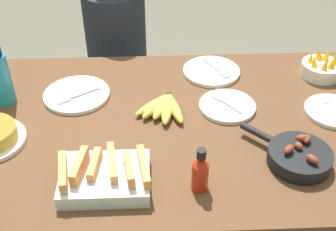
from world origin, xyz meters
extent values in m
cube|color=brown|center=(0.00, 0.00, 0.74)|extent=(1.70, 0.99, 0.03)
cylinder|color=brown|center=(-0.79, 0.44, 0.36)|extent=(0.07, 0.07, 0.72)
cylinder|color=brown|center=(0.79, 0.44, 0.36)|extent=(0.07, 0.07, 0.72)
ellipsoid|color=gold|center=(-0.05, 0.09, 0.78)|extent=(0.16, 0.15, 0.03)
ellipsoid|color=gold|center=(-0.04, 0.08, 0.78)|extent=(0.14, 0.17, 0.04)
ellipsoid|color=gold|center=(-0.02, 0.07, 0.78)|extent=(0.10, 0.17, 0.04)
ellipsoid|color=gold|center=(0.00, 0.06, 0.78)|extent=(0.07, 0.20, 0.04)
ellipsoid|color=gold|center=(0.03, 0.06, 0.78)|extent=(0.08, 0.19, 0.04)
cylinder|color=#4C3819|center=(0.01, 0.14, 0.78)|extent=(0.02, 0.02, 0.04)
cube|color=silver|center=(-0.21, -0.30, 0.78)|extent=(0.27, 0.20, 0.05)
cube|color=#ED8E4C|center=(-0.33, -0.32, 0.83)|extent=(0.05, 0.15, 0.04)
cube|color=#ED8E4C|center=(-0.28, -0.29, 0.83)|extent=(0.05, 0.14, 0.05)
cube|color=#ED8E4C|center=(-0.24, -0.28, 0.82)|extent=(0.04, 0.13, 0.04)
cube|color=#ED8E4C|center=(-0.18, -0.28, 0.82)|extent=(0.04, 0.16, 0.04)
cube|color=#ED8E4C|center=(-0.13, -0.31, 0.83)|extent=(0.04, 0.13, 0.05)
cube|color=#ED8E4C|center=(-0.09, -0.30, 0.82)|extent=(0.04, 0.16, 0.04)
cylinder|color=black|center=(0.42, -0.24, 0.76)|extent=(0.20, 0.20, 0.01)
cylinder|color=black|center=(0.42, -0.24, 0.79)|extent=(0.21, 0.21, 0.04)
cylinder|color=black|center=(0.30, -0.12, 0.80)|extent=(0.11, 0.11, 0.02)
ellipsoid|color=brown|center=(0.44, -0.29, 0.83)|extent=(0.05, 0.05, 0.03)
ellipsoid|color=brown|center=(0.44, -0.19, 0.83)|extent=(0.05, 0.03, 0.02)
ellipsoid|color=brown|center=(0.41, -0.22, 0.82)|extent=(0.04, 0.04, 0.03)
ellipsoid|color=brown|center=(0.38, -0.24, 0.83)|extent=(0.05, 0.05, 0.03)
ellipsoid|color=brown|center=(0.45, -0.19, 0.83)|extent=(0.04, 0.05, 0.03)
cylinder|color=silver|center=(0.20, 0.34, 0.77)|extent=(0.25, 0.25, 0.02)
cylinder|color=#B2B2B7|center=(0.21, 0.37, 0.78)|extent=(0.07, 0.11, 0.01)
cube|color=#B2B2B7|center=(0.25, 0.29, 0.78)|extent=(0.04, 0.05, 0.00)
cylinder|color=silver|center=(-0.36, 0.18, 0.77)|extent=(0.26, 0.26, 0.02)
cylinder|color=#B2B2B7|center=(-0.32, 0.17, 0.78)|extent=(0.11, 0.08, 0.01)
cube|color=#B2B2B7|center=(-0.40, 0.13, 0.78)|extent=(0.05, 0.05, 0.00)
cylinder|color=silver|center=(0.23, 0.08, 0.77)|extent=(0.22, 0.22, 0.02)
cylinder|color=#B2B2B7|center=(0.24, 0.06, 0.78)|extent=(0.07, 0.09, 0.01)
cube|color=#B2B2B7|center=(0.20, 0.12, 0.78)|extent=(0.04, 0.05, 0.00)
cylinder|color=silver|center=(0.63, 0.03, 0.77)|extent=(0.22, 0.22, 0.02)
cylinder|color=#B2B2B7|center=(0.62, 0.00, 0.78)|extent=(0.01, 0.13, 0.01)
cube|color=#B2B2B7|center=(0.62, 0.09, 0.78)|extent=(0.02, 0.05, 0.00)
cylinder|color=silver|center=(0.67, 0.30, 0.79)|extent=(0.17, 0.17, 0.06)
cone|color=#F4A819|center=(0.71, 0.29, 0.84)|extent=(0.03, 0.04, 0.05)
cone|color=#F4A819|center=(0.69, 0.32, 0.84)|extent=(0.06, 0.06, 0.06)
cone|color=#F4A819|center=(0.66, 0.33, 0.84)|extent=(0.06, 0.05, 0.06)
cone|color=#F4A819|center=(0.62, 0.31, 0.84)|extent=(0.03, 0.04, 0.06)
cone|color=#F4A819|center=(0.62, 0.28, 0.84)|extent=(0.04, 0.05, 0.06)
cone|color=#F4A819|center=(0.66, 0.25, 0.84)|extent=(0.04, 0.03, 0.06)
cone|color=#F4A819|center=(0.69, 0.26, 0.83)|extent=(0.05, 0.05, 0.04)
cylinder|color=#B72814|center=(0.08, -0.33, 0.81)|extent=(0.05, 0.05, 0.10)
cone|color=#B72814|center=(0.08, -0.33, 0.87)|extent=(0.05, 0.05, 0.03)
cylinder|color=black|center=(0.08, -0.33, 0.90)|extent=(0.03, 0.03, 0.03)
cube|color=black|center=(-0.24, 0.74, 0.22)|extent=(0.34, 0.34, 0.44)
cylinder|color=#1E232D|center=(-0.24, 0.74, 0.71)|extent=(0.31, 0.31, 0.53)
camera|label=1|loc=(-0.05, -1.22, 1.73)|focal=45.00mm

